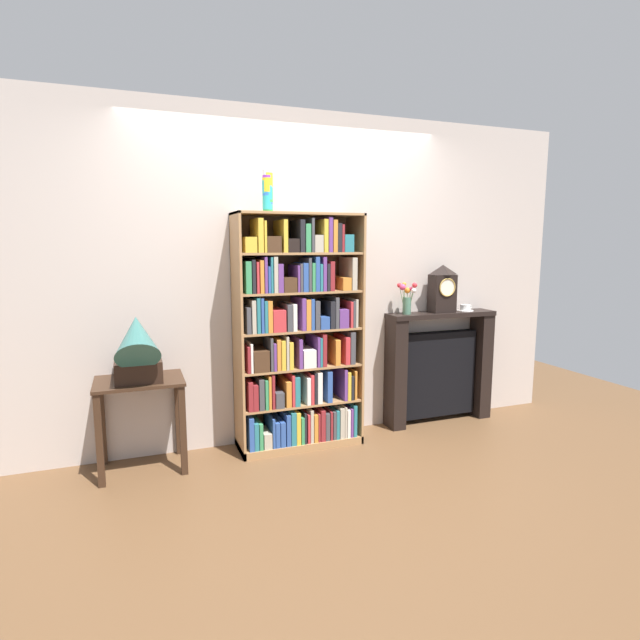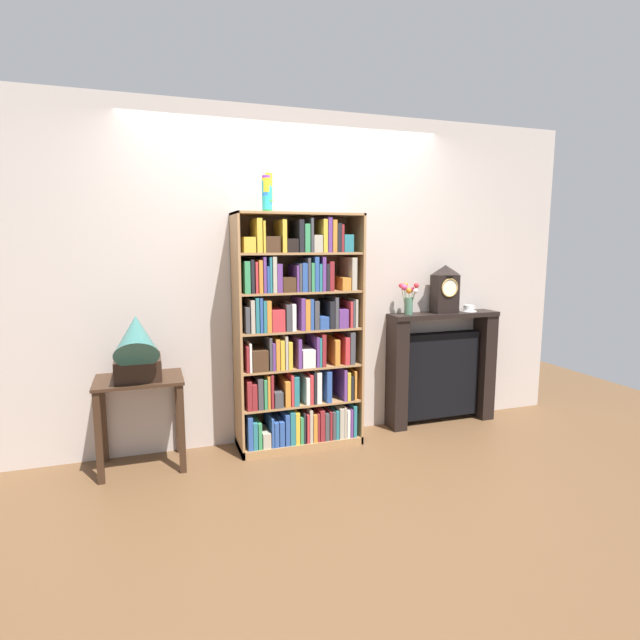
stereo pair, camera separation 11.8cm
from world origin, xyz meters
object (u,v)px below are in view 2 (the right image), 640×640
Objects in this scene: gramophone at (137,347)px; teacup_with_saucer at (468,309)px; mantel_clock at (445,289)px; side_table_left at (140,400)px; cup_stack at (267,192)px; flower_vase at (409,298)px; bookshelf at (297,341)px; fireplace_mantel at (441,369)px.

teacup_with_saucer is at bearing 3.81° from gramophone.
teacup_with_saucer is (0.25, 0.00, -0.18)m from mantel_clock.
teacup_with_saucer is (2.77, 0.18, 0.13)m from gramophone.
gramophone reaches higher than side_table_left.
gramophone is at bearing -90.00° from side_table_left.
cup_stack reaches higher than flower_vase.
cup_stack reaches higher than teacup_with_saucer.
side_table_left is at bearing -178.80° from cup_stack.
cup_stack is at bearing -178.44° from bookshelf.
flower_vase reaches higher than gramophone.
fireplace_mantel is 0.58m from teacup_with_saucer.
mantel_clock reaches higher than fireplace_mantel.
fireplace_mantel is 3.68× the size of flower_vase.
gramophone is at bearing -175.42° from fireplace_mantel.
cup_stack reaches higher than gramophone.
mantel_clock is 0.36m from flower_vase.
fireplace_mantel is 2.43× the size of mantel_clock.
side_table_left is 0.40m from gramophone.
flower_vase is (2.17, 0.10, 0.64)m from side_table_left.
mantel_clock is at bearing 0.25° from flower_vase.
cup_stack is 2.03× the size of teacup_with_saucer.
bookshelf is 1.61m from teacup_with_saucer.
bookshelf is 3.32× the size of gramophone.
fireplace_mantel is (1.35, 0.10, -0.36)m from bookshelf.
gramophone is (-1.16, -0.10, 0.04)m from bookshelf.
mantel_clock reaches higher than flower_vase.
fireplace_mantel is (1.57, 0.11, -1.47)m from cup_stack.
fireplace_mantel is at bearing 2.85° from side_table_left.
mantel_clock is (1.57, 0.09, -0.76)m from cup_stack.
bookshelf reaches higher than fireplace_mantel.
bookshelf is 4.39× the size of mantel_clock.
mantel_clock is (2.52, 0.18, 0.31)m from gramophone.
cup_stack is 0.54× the size of gramophone.
mantel_clock reaches higher than side_table_left.
flower_vase is at bearing 3.92° from cup_stack.
cup_stack is at bearing 1.20° from side_table_left.
gramophone is 2.54m from mantel_clock.
fireplace_mantel reaches higher than side_table_left.
mantel_clock is (0.00, -0.02, 0.71)m from fireplace_mantel.
fireplace_mantel is at bearing 4.58° from gramophone.
side_table_left is at bearing -178.74° from bookshelf.
flower_vase is (2.17, 0.18, 0.24)m from gramophone.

